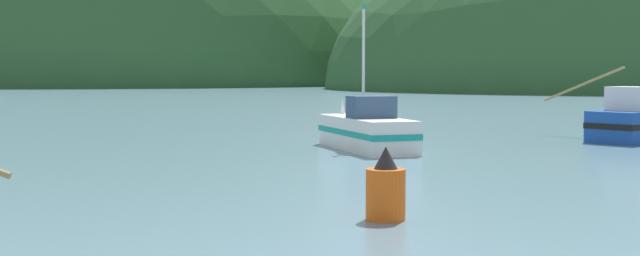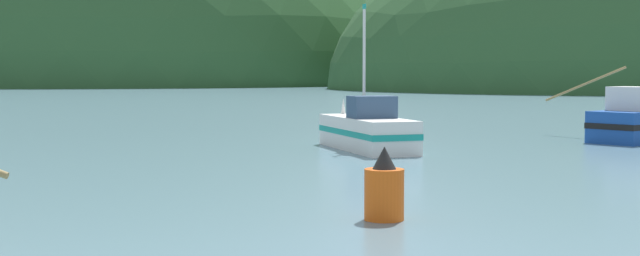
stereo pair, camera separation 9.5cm
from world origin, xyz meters
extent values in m
ellipsoid|color=#2D562D|center=(-69.94, 206.06, 0.00)|extent=(161.44, 129.15, 101.26)
cube|color=white|center=(3.50, 30.67, 0.68)|extent=(4.36, 6.93, 1.35)
cube|color=teal|center=(3.50, 30.67, 0.74)|extent=(4.40, 7.00, 0.24)
cone|color=white|center=(2.38, 33.51, 1.70)|extent=(0.26, 0.26, 0.70)
cube|color=#334C6B|center=(3.70, 30.17, 1.81)|extent=(2.13, 1.82, 0.91)
cylinder|color=silver|center=(3.36, 31.04, 3.60)|extent=(0.12, 0.12, 4.49)
cube|color=teal|center=(3.36, 31.04, 5.96)|extent=(0.16, 0.35, 0.20)
cube|color=silver|center=(15.69, 35.35, 2.00)|extent=(2.57, 2.59, 1.10)
cylinder|color=#997F4C|center=(14.16, 38.67, 2.60)|extent=(3.21, 3.37, 1.81)
cylinder|color=#E55914|center=(4.16, 13.89, 0.57)|extent=(0.88, 0.88, 1.13)
cone|color=black|center=(4.16, 13.89, 1.38)|extent=(0.53, 0.53, 0.50)
camera|label=1|loc=(4.01, -5.04, 3.31)|focal=48.35mm
camera|label=2|loc=(4.10, -5.04, 3.31)|focal=48.35mm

